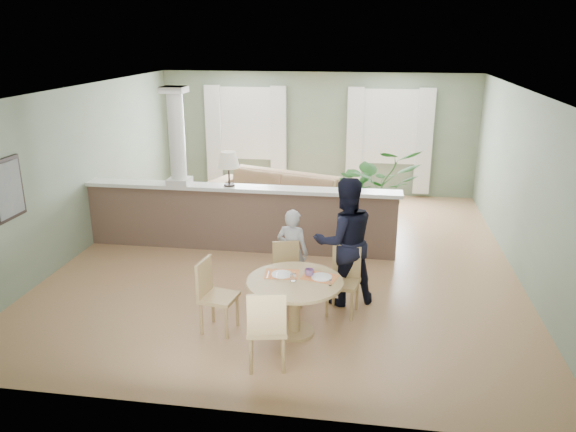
% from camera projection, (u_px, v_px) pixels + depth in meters
% --- Properties ---
extents(ground, '(8.00, 8.00, 0.00)m').
position_uv_depth(ground, '(291.00, 257.00, 9.22)').
color(ground, tan).
rests_on(ground, ground).
extents(room_shell, '(7.02, 8.02, 2.71)m').
position_uv_depth(room_shell, '(295.00, 141.00, 9.25)').
color(room_shell, gray).
rests_on(room_shell, ground).
extents(pony_wall, '(5.32, 0.38, 2.70)m').
position_uv_depth(pony_wall, '(234.00, 209.00, 9.33)').
color(pony_wall, brown).
rests_on(pony_wall, ground).
extents(sofa, '(3.23, 2.11, 0.88)m').
position_uv_depth(sofa, '(276.00, 197.00, 10.98)').
color(sofa, '#9B7354').
rests_on(sofa, ground).
extents(houseplant, '(1.83, 1.71, 1.65)m').
position_uv_depth(houseplant, '(376.00, 191.00, 9.97)').
color(houseplant, '#2D692A').
rests_on(houseplant, ground).
extents(dining_table, '(1.16, 1.16, 0.79)m').
position_uv_depth(dining_table, '(295.00, 291.00, 6.72)').
color(dining_table, tan).
rests_on(dining_table, ground).
extents(chair_far_boy, '(0.47, 0.47, 0.84)m').
position_uv_depth(chair_far_boy, '(287.00, 270.00, 7.55)').
color(chair_far_boy, tan).
rests_on(chair_far_boy, ground).
extents(chair_far_man, '(0.46, 0.46, 0.88)m').
position_uv_depth(chair_far_man, '(344.00, 277.00, 7.29)').
color(chair_far_man, tan).
rests_on(chair_far_man, ground).
extents(chair_near, '(0.51, 0.51, 0.95)m').
position_uv_depth(chair_near, '(267.00, 326.00, 5.99)').
color(chair_near, tan).
rests_on(chair_near, ground).
extents(chair_side, '(0.47, 0.47, 0.91)m').
position_uv_depth(chair_side, '(213.00, 292.00, 6.82)').
color(chair_side, tan).
rests_on(chair_side, ground).
extents(child_person, '(0.51, 0.39, 1.25)m').
position_uv_depth(child_person, '(292.00, 253.00, 7.72)').
color(child_person, '#A3A3A8').
rests_on(child_person, ground).
extents(man_person, '(1.03, 0.93, 1.74)m').
position_uv_depth(man_person, '(345.00, 241.00, 7.44)').
color(man_person, black).
rests_on(man_person, ground).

